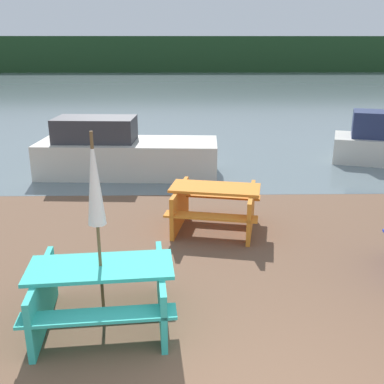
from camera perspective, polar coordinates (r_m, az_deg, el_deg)
water at (r=34.49m, az=-0.11°, el=13.04°), size 60.00×50.00×0.00m
far_treeline at (r=54.36m, az=-0.50°, el=17.08°), size 80.00×1.60×4.00m
picnic_table_teal at (r=5.45m, az=-11.34°, el=-11.90°), size 1.77×1.52×0.75m
picnic_table_orange at (r=7.96m, az=2.93°, el=-1.53°), size 1.79×1.66×0.78m
umbrella_white at (r=4.94m, az=-12.27°, el=1.15°), size 0.20×0.20×2.30m
boat at (r=11.45m, az=-8.76°, el=4.93°), size 4.51×1.80×1.44m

